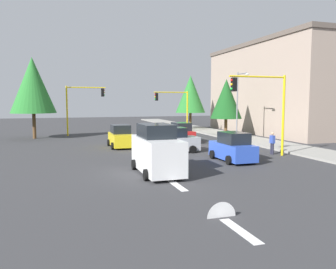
{
  "coord_description": "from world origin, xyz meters",
  "views": [
    {
      "loc": [
        27.44,
        -8.27,
        4.05
      ],
      "look_at": [
        -0.23,
        0.5,
        1.2
      ],
      "focal_mm": 36.37,
      "sensor_mm": 36.0,
      "label": 1
    }
  ],
  "objects_px": {
    "delivery_van_white": "(157,151)",
    "car_red": "(181,133)",
    "traffic_signal_near_left": "(263,99)",
    "car_yellow": "(121,137)",
    "street_lamp_curbside": "(239,98)",
    "tree_opposite_side": "(33,85)",
    "tree_roadside_far": "(191,94)",
    "car_blue": "(233,148)",
    "car_silver": "(174,141)",
    "traffic_signal_far_right": "(83,101)",
    "traffic_signal_far_left": "(174,103)",
    "tree_roadside_mid": "(226,99)",
    "pedestrian_crossing": "(272,142)"
  },
  "relations": [
    {
      "from": "delivery_van_white",
      "to": "car_red",
      "type": "height_order",
      "value": "delivery_van_white"
    },
    {
      "from": "traffic_signal_near_left",
      "to": "car_red",
      "type": "relative_size",
      "value": 1.44
    },
    {
      "from": "car_yellow",
      "to": "street_lamp_curbside",
      "type": "bearing_deg",
      "value": 96.42
    },
    {
      "from": "tree_opposite_side",
      "to": "car_yellow",
      "type": "distance_m",
      "value": 13.4
    },
    {
      "from": "tree_roadside_far",
      "to": "tree_opposite_side",
      "type": "bearing_deg",
      "value": -73.69
    },
    {
      "from": "car_blue",
      "to": "car_silver",
      "type": "bearing_deg",
      "value": -153.9
    },
    {
      "from": "delivery_van_white",
      "to": "car_yellow",
      "type": "relative_size",
      "value": 1.22
    },
    {
      "from": "tree_roadside_far",
      "to": "car_red",
      "type": "distance_m",
      "value": 16.19
    },
    {
      "from": "car_silver",
      "to": "traffic_signal_far_right",
      "type": "bearing_deg",
      "value": -159.3
    },
    {
      "from": "tree_opposite_side",
      "to": "car_silver",
      "type": "relative_size",
      "value": 2.35
    },
    {
      "from": "tree_opposite_side",
      "to": "tree_roadside_far",
      "type": "bearing_deg",
      "value": 106.31
    },
    {
      "from": "traffic_signal_far_left",
      "to": "car_red",
      "type": "xyz_separation_m",
      "value": [
        10.2,
        -2.71,
        -2.89
      ]
    },
    {
      "from": "traffic_signal_far_left",
      "to": "tree_roadside_mid",
      "type": "xyz_separation_m",
      "value": [
        6.0,
        4.36,
        0.52
      ]
    },
    {
      "from": "tree_opposite_side",
      "to": "traffic_signal_near_left",
      "type": "bearing_deg",
      "value": 42.92
    },
    {
      "from": "delivery_van_white",
      "to": "car_red",
      "type": "bearing_deg",
      "value": 155.02
    },
    {
      "from": "car_silver",
      "to": "car_red",
      "type": "height_order",
      "value": "same"
    },
    {
      "from": "tree_opposite_side",
      "to": "car_blue",
      "type": "xyz_separation_m",
      "value": [
        19.03,
        13.79,
        -4.85
      ]
    },
    {
      "from": "delivery_van_white",
      "to": "car_red",
      "type": "distance_m",
      "value": 14.48
    },
    {
      "from": "car_red",
      "to": "car_blue",
      "type": "bearing_deg",
      "value": -0.76
    },
    {
      "from": "traffic_signal_near_left",
      "to": "tree_roadside_far",
      "type": "bearing_deg",
      "value": 171.09
    },
    {
      "from": "delivery_van_white",
      "to": "car_yellow",
      "type": "distance_m",
      "value": 11.54
    },
    {
      "from": "car_yellow",
      "to": "tree_opposite_side",
      "type": "bearing_deg",
      "value": -141.58
    },
    {
      "from": "traffic_signal_far_right",
      "to": "car_blue",
      "type": "distance_m",
      "value": 22.91
    },
    {
      "from": "traffic_signal_far_left",
      "to": "delivery_van_white",
      "type": "height_order",
      "value": "traffic_signal_far_left"
    },
    {
      "from": "car_silver",
      "to": "car_red",
      "type": "distance_m",
      "value": 6.35
    },
    {
      "from": "traffic_signal_near_left",
      "to": "tree_roadside_far",
      "type": "relative_size",
      "value": 0.77
    },
    {
      "from": "traffic_signal_far_left",
      "to": "street_lamp_curbside",
      "type": "bearing_deg",
      "value": 18.91
    },
    {
      "from": "pedestrian_crossing",
      "to": "traffic_signal_far_right",
      "type": "bearing_deg",
      "value": -146.42
    },
    {
      "from": "tree_roadside_mid",
      "to": "delivery_van_white",
      "type": "xyz_separation_m",
      "value": [
        17.32,
        -13.18,
        -3.02
      ]
    },
    {
      "from": "tree_opposite_side",
      "to": "pedestrian_crossing",
      "type": "height_order",
      "value": "tree_opposite_side"
    },
    {
      "from": "traffic_signal_near_left",
      "to": "delivery_van_white",
      "type": "relative_size",
      "value": 1.24
    },
    {
      "from": "traffic_signal_far_left",
      "to": "street_lamp_curbside",
      "type": "relative_size",
      "value": 0.76
    },
    {
      "from": "traffic_signal_far_left",
      "to": "car_red",
      "type": "distance_m",
      "value": 10.95
    },
    {
      "from": "street_lamp_curbside",
      "to": "delivery_van_white",
      "type": "distance_m",
      "value": 18.17
    },
    {
      "from": "tree_roadside_mid",
      "to": "pedestrian_crossing",
      "type": "xyz_separation_m",
      "value": [
        13.31,
        -2.9,
        -3.39
      ]
    },
    {
      "from": "traffic_signal_far_left",
      "to": "car_blue",
      "type": "bearing_deg",
      "value": -7.72
    },
    {
      "from": "traffic_signal_far_right",
      "to": "tree_roadside_mid",
      "type": "height_order",
      "value": "tree_roadside_mid"
    },
    {
      "from": "street_lamp_curbside",
      "to": "tree_roadside_mid",
      "type": "height_order",
      "value": "street_lamp_curbside"
    },
    {
      "from": "street_lamp_curbside",
      "to": "tree_roadside_far",
      "type": "height_order",
      "value": "tree_roadside_far"
    },
    {
      "from": "traffic_signal_far_left",
      "to": "car_blue",
      "type": "height_order",
      "value": "traffic_signal_far_left"
    },
    {
      "from": "car_blue",
      "to": "delivery_van_white",
      "type": "bearing_deg",
      "value": -68.94
    },
    {
      "from": "street_lamp_curbside",
      "to": "delivery_van_white",
      "type": "height_order",
      "value": "street_lamp_curbside"
    },
    {
      "from": "tree_roadside_far",
      "to": "pedestrian_crossing",
      "type": "bearing_deg",
      "value": -5.88
    },
    {
      "from": "pedestrian_crossing",
      "to": "car_red",
      "type": "bearing_deg",
      "value": -155.39
    },
    {
      "from": "car_silver",
      "to": "tree_opposite_side",
      "type": "bearing_deg",
      "value": -141.02
    },
    {
      "from": "traffic_signal_near_left",
      "to": "pedestrian_crossing",
      "type": "relative_size",
      "value": 3.49
    },
    {
      "from": "car_blue",
      "to": "pedestrian_crossing",
      "type": "bearing_deg",
      "value": 111.74
    },
    {
      "from": "traffic_signal_far_left",
      "to": "traffic_signal_far_right",
      "type": "relative_size",
      "value": 0.92
    },
    {
      "from": "car_yellow",
      "to": "car_red",
      "type": "xyz_separation_m",
      "value": [
        -1.59,
        6.17,
        -0.0
      ]
    },
    {
      "from": "car_yellow",
      "to": "car_red",
      "type": "distance_m",
      "value": 6.37
    }
  ]
}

